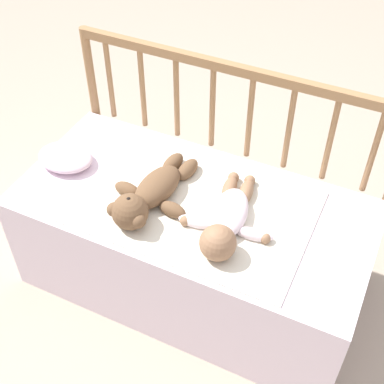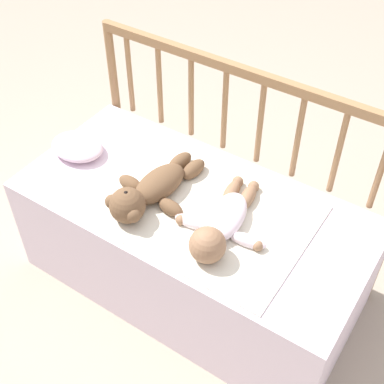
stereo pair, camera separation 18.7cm
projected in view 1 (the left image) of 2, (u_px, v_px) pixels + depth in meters
name	position (u px, v px, depth m)	size (l,w,h in m)	color
ground_plane	(193.00, 281.00, 2.25)	(12.00, 12.00, 0.00)	tan
crib_mattress	(193.00, 245.00, 2.08)	(1.29, 0.62, 0.47)	silver
crib_rail	(230.00, 122.00, 2.04)	(1.29, 0.04, 0.85)	#997047
blanket	(196.00, 207.00, 1.90)	(0.82, 0.55, 0.01)	silver
teddy_bear	(149.00, 194.00, 1.88)	(0.30, 0.44, 0.13)	brown
baby	(227.00, 220.00, 1.80)	(0.33, 0.44, 0.12)	white
small_pillow	(65.00, 157.00, 2.06)	(0.22, 0.17, 0.06)	silver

